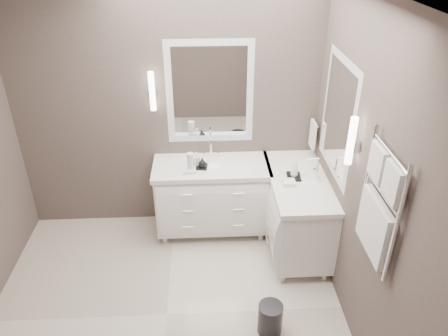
{
  "coord_description": "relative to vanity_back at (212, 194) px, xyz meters",
  "views": [
    {
      "loc": [
        0.37,
        -2.78,
        3.12
      ],
      "look_at": [
        0.55,
        0.7,
        1.11
      ],
      "focal_mm": 35.0,
      "sensor_mm": 36.0,
      "label": 1
    }
  ],
  "objects": [
    {
      "name": "floor",
      "position": [
        -0.45,
        -1.23,
        -0.49
      ],
      "size": [
        3.2,
        3.0,
        0.01
      ],
      "primitive_type": "cube",
      "color": "beige",
      "rests_on": "ground"
    },
    {
      "name": "wall_back",
      "position": [
        -0.45,
        0.28,
        0.86
      ],
      "size": [
        3.2,
        0.01,
        2.7
      ],
      "primitive_type": "cube",
      "color": "#504440",
      "rests_on": "floor"
    },
    {
      "name": "wall_right",
      "position": [
        1.15,
        -1.23,
        0.86
      ],
      "size": [
        0.01,
        3.0,
        2.7
      ],
      "primitive_type": "cube",
      "color": "#504440",
      "rests_on": "floor"
    },
    {
      "name": "vanity_back",
      "position": [
        0.0,
        0.0,
        0.0
      ],
      "size": [
        1.24,
        0.59,
        0.97
      ],
      "color": "white",
      "rests_on": "floor"
    },
    {
      "name": "vanity_right",
      "position": [
        0.88,
        -0.33,
        0.0
      ],
      "size": [
        0.59,
        1.24,
        0.97
      ],
      "color": "white",
      "rests_on": "floor"
    },
    {
      "name": "mirror_back",
      "position": [
        -0.0,
        0.26,
        1.06
      ],
      "size": [
        0.9,
        0.02,
        1.1
      ],
      "color": "white",
      "rests_on": "wall_back"
    },
    {
      "name": "mirror_right",
      "position": [
        1.14,
        -0.43,
        1.06
      ],
      "size": [
        0.02,
        0.9,
        1.1
      ],
      "color": "white",
      "rests_on": "wall_right"
    },
    {
      "name": "sconce_back",
      "position": [
        -0.58,
        0.2,
        1.11
      ],
      "size": [
        0.06,
        0.06,
        0.4
      ],
      "color": "white",
      "rests_on": "wall_back"
    },
    {
      "name": "sconce_right",
      "position": [
        1.08,
        -1.01,
        1.11
      ],
      "size": [
        0.06,
        0.06,
        0.4
      ],
      "color": "white",
      "rests_on": "wall_right"
    },
    {
      "name": "towel_bar_corner",
      "position": [
        1.09,
        0.13,
        0.63
      ],
      "size": [
        0.03,
        0.22,
        0.3
      ],
      "color": "white",
      "rests_on": "wall_right"
    },
    {
      "name": "towel_ladder",
      "position": [
        1.1,
        -1.63,
        0.91
      ],
      "size": [
        0.06,
        0.58,
        0.9
      ],
      "color": "white",
      "rests_on": "wall_right"
    },
    {
      "name": "waste_bin",
      "position": [
        0.45,
        -1.45,
        -0.34
      ],
      "size": [
        0.22,
        0.22,
        0.3
      ],
      "primitive_type": "cylinder",
      "rotation": [
        0.0,
        0.0,
        -0.02
      ],
      "color": "black",
      "rests_on": "floor"
    },
    {
      "name": "amenity_tray_back",
      "position": [
        -0.13,
        -0.05,
        0.38
      ],
      "size": [
        0.18,
        0.15,
        0.02
      ],
      "primitive_type": "cube",
      "rotation": [
        0.0,
        0.0,
        -0.17
      ],
      "color": "black",
      "rests_on": "vanity_back"
    },
    {
      "name": "amenity_tray_right",
      "position": [
        0.81,
        -0.31,
        0.38
      ],
      "size": [
        0.15,
        0.19,
        0.03
      ],
      "primitive_type": "cube",
      "rotation": [
        0.0,
        0.0,
        -0.08
      ],
      "color": "black",
      "rests_on": "vanity_right"
    },
    {
      "name": "water_bottle",
      "position": [
        -0.22,
        -0.13,
        0.47
      ],
      "size": [
        0.08,
        0.08,
        0.21
      ],
      "primitive_type": "cylinder",
      "rotation": [
        0.0,
        0.0,
        -0.03
      ],
      "color": "silver",
      "rests_on": "vanity_back"
    },
    {
      "name": "soap_bottle_a",
      "position": [
        -0.16,
        -0.03,
        0.46
      ],
      "size": [
        0.08,
        0.09,
        0.14
      ],
      "primitive_type": "imported",
      "rotation": [
        0.0,
        0.0,
        0.39
      ],
      "color": "white",
      "rests_on": "amenity_tray_back"
    },
    {
      "name": "soap_bottle_b",
      "position": [
        -0.1,
        -0.08,
        0.44
      ],
      "size": [
        0.08,
        0.08,
        0.1
      ],
      "primitive_type": "imported",
      "rotation": [
        0.0,
        0.0,
        -0.08
      ],
      "color": "black",
      "rests_on": "amenity_tray_back"
    },
    {
      "name": "soap_bottle_c",
      "position": [
        0.81,
        -0.31,
        0.48
      ],
      "size": [
        0.09,
        0.09,
        0.19
      ],
      "primitive_type": "imported",
      "rotation": [
        0.0,
        0.0,
        -0.27
      ],
      "color": "white",
      "rests_on": "amenity_tray_right"
    }
  ]
}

